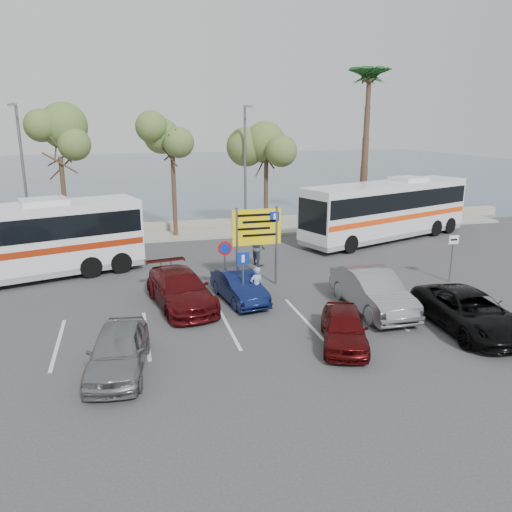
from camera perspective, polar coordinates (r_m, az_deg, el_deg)
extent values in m
plane|color=#37373A|center=(19.44, -0.34, -6.54)|extent=(120.00, 120.00, 0.00)
cube|color=#98978A|center=(32.61, -6.51, 2.43)|extent=(44.00, 2.40, 0.15)
cube|color=gray|center=(34.50, -7.01, 3.49)|extent=(48.00, 0.80, 0.60)
plane|color=#415468|center=(77.97, -11.59, 9.51)|extent=(140.00, 140.00, 0.00)
cylinder|color=#382619|center=(32.02, -21.03, 6.02)|extent=(0.28, 0.28, 5.04)
cylinder|color=#382619|center=(31.93, -9.35, 7.30)|extent=(0.28, 0.28, 5.60)
cylinder|color=#382619|center=(33.07, 1.15, 7.39)|extent=(0.28, 0.28, 5.18)
cylinder|color=#382619|center=(35.40, 12.36, 11.48)|extent=(0.48, 0.48, 10.00)
cylinder|color=slate|center=(31.73, -24.97, 8.25)|extent=(0.16, 0.16, 8.00)
cylinder|color=slate|center=(31.16, -25.94, 15.36)|extent=(0.12, 0.90, 0.12)
cube|color=slate|center=(30.66, -26.10, 15.27)|extent=(0.45, 0.25, 0.12)
cylinder|color=slate|center=(32.14, -1.25, 9.70)|extent=(0.16, 0.16, 8.00)
cylinder|color=slate|center=(31.58, -1.09, 16.78)|extent=(0.12, 0.90, 0.12)
cube|color=slate|center=(31.09, -0.86, 16.71)|extent=(0.45, 0.25, 0.12)
cylinder|color=slate|center=(21.88, -2.19, 0.88)|extent=(0.12, 0.12, 3.60)
cylinder|color=slate|center=(22.33, 2.32, 1.17)|extent=(0.12, 0.12, 3.60)
cube|color=yellow|center=(21.89, 0.09, 3.31)|extent=(2.20, 0.06, 1.60)
cube|color=#0C2699|center=(21.97, 2.14, 4.55)|extent=(0.42, 0.01, 0.42)
cylinder|color=slate|center=(21.17, -3.54, -1.59)|extent=(0.07, 0.07, 2.20)
cylinder|color=#B20C0C|center=(20.89, -3.57, 0.88)|extent=(0.60, 0.03, 0.60)
cylinder|color=slate|center=(19.76, -1.49, -2.79)|extent=(0.07, 0.07, 2.20)
cube|color=#0C2699|center=(19.48, -1.49, -0.29)|extent=(0.50, 0.03, 0.50)
cylinder|color=slate|center=(24.55, 21.45, -0.28)|extent=(0.07, 0.07, 2.20)
cube|color=white|center=(24.33, 21.68, 1.75)|extent=(0.50, 0.03, 0.40)
cube|color=silver|center=(25.13, -26.77, 1.66)|extent=(12.27, 6.02, 2.96)
cube|color=black|center=(25.02, -26.91, 2.84)|extent=(12.05, 5.99, 1.05)
cube|color=maroon|center=(25.23, -26.64, 0.61)|extent=(12.16, 6.01, 0.30)
cube|color=gray|center=(25.47, -26.38, -1.58)|extent=(12.14, 5.96, 0.55)
cube|color=silver|center=(24.85, -27.20, 5.26)|extent=(2.39, 2.13, 0.24)
cube|color=silver|center=(32.09, 14.72, 5.44)|extent=(12.36, 6.60, 3.00)
cube|color=black|center=(32.01, 14.79, 6.38)|extent=(12.15, 6.56, 1.07)
cube|color=#EC410D|center=(32.17, 14.67, 4.59)|extent=(12.26, 6.59, 0.31)
cube|color=gray|center=(32.36, 14.55, 2.82)|extent=(12.24, 6.54, 0.56)
cube|color=silver|center=(31.87, 14.92, 8.31)|extent=(2.47, 2.22, 0.24)
imported|color=gray|center=(15.44, -15.48, -10.33)|extent=(2.13, 4.17, 1.36)
imported|color=#0F1947|center=(20.56, -1.93, -3.51)|extent=(1.86, 3.88, 1.23)
imported|color=#510D10|center=(20.16, -8.61, -3.76)|extent=(2.78, 5.17, 1.42)
imported|color=#4C0A0B|center=(16.86, 10.03, -8.04)|extent=(2.58, 3.85, 1.22)
imported|color=black|center=(19.25, 23.21, -5.85)|extent=(2.65, 5.12, 1.38)
imported|color=gray|center=(20.01, 13.18, -3.90)|extent=(1.74, 4.83, 1.58)
imported|color=#8194BC|center=(20.05, 0.06, -3.44)|extent=(0.66, 0.53, 1.59)
imported|color=#394155|center=(25.63, 0.23, 0.96)|extent=(0.92, 1.05, 1.82)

